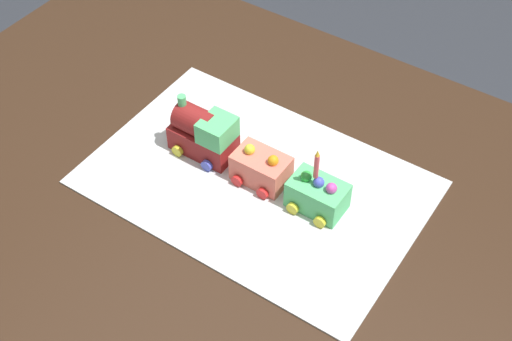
% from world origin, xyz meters
% --- Properties ---
extents(dining_table, '(1.40, 1.00, 0.74)m').
position_xyz_m(dining_table, '(0.00, 0.00, 0.63)').
color(dining_table, '#382316').
rests_on(dining_table, ground).
extents(cake_board, '(0.60, 0.40, 0.00)m').
position_xyz_m(cake_board, '(0.04, 0.03, 0.74)').
color(cake_board, silver).
rests_on(cake_board, dining_table).
extents(cake_locomotive, '(0.14, 0.08, 0.12)m').
position_xyz_m(cake_locomotive, '(-0.08, 0.04, 0.79)').
color(cake_locomotive, maroon).
rests_on(cake_locomotive, cake_board).
extents(cake_car_tanker_coral, '(0.10, 0.08, 0.07)m').
position_xyz_m(cake_car_tanker_coral, '(0.05, 0.04, 0.77)').
color(cake_car_tanker_coral, '#F27260').
rests_on(cake_car_tanker_coral, cake_board).
extents(cake_car_gondola_mint_green, '(0.10, 0.08, 0.07)m').
position_xyz_m(cake_car_gondola_mint_green, '(0.16, 0.04, 0.77)').
color(cake_car_gondola_mint_green, '#59CC7A').
rests_on(cake_car_gondola_mint_green, cake_board).
extents(birthday_candle, '(0.01, 0.01, 0.06)m').
position_xyz_m(birthday_candle, '(0.16, 0.04, 0.85)').
color(birthday_candle, '#F24C59').
rests_on(birthday_candle, cake_car_gondola_mint_green).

